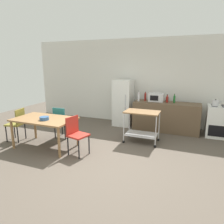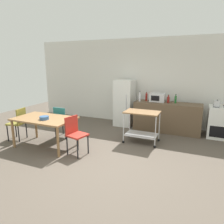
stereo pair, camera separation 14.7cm
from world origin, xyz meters
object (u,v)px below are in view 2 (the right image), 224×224
object	(u,v)px
chair_olive	(18,122)
chair_red	(75,133)
kitchen_cart	(142,122)
fruit_bowl	(44,118)
stove_oven	(219,122)
bottle_wine	(146,97)
bottle_sesame_oil	(168,99)
bottle_sparkling_water	(140,97)
microwave	(158,97)
dining_table	(45,121)
refrigerator	(124,103)
kettle	(217,103)
chair_teal	(62,120)
bottle_soda	(176,99)

from	to	relation	value
chair_olive	chair_red	size ratio (longest dim) A/B	1.00
kitchen_cart	chair_olive	bearing A→B (deg)	-159.90
chair_olive	fruit_bowl	size ratio (longest dim) A/B	4.05
stove_oven	bottle_wine	world-z (taller)	bottle_wine
chair_olive	bottle_sesame_oil	xyz separation A→B (m)	(3.63, 2.45, 0.48)
kitchen_cart	bottle_sparkling_water	size ratio (longest dim) A/B	2.79
bottle_wine	microwave	distance (m)	0.36
stove_oven	bottle_wine	size ratio (longest dim) A/B	3.21
dining_table	refrigerator	world-z (taller)	refrigerator
dining_table	refrigerator	distance (m)	2.83
kettle	fruit_bowl	bearing A→B (deg)	-147.13
chair_teal	chair_olive	size ratio (longest dim) A/B	1.00
bottle_wine	refrigerator	bearing A→B (deg)	179.53
bottle_sesame_oil	kettle	xyz separation A→B (m)	(1.33, -0.13, 0.00)
chair_red	bottle_soda	xyz separation A→B (m)	(1.90, 2.60, 0.50)
chair_olive	bottle_soda	world-z (taller)	bottle_soda
bottle_sparkling_water	kettle	world-z (taller)	bottle_sparkling_water
dining_table	kettle	bearing A→B (deg)	31.06
dining_table	fruit_bowl	xyz separation A→B (m)	(0.09, -0.11, 0.12)
chair_teal	bottle_sesame_oil	size ratio (longest dim) A/B	3.63
bottle_soda	chair_olive	bearing A→B (deg)	-147.41
bottle_sesame_oil	kettle	world-z (taller)	bottle_sesame_oil
chair_teal	refrigerator	xyz separation A→B (m)	(1.19, 1.86, 0.26)
kitchen_cart	fruit_bowl	bearing A→B (deg)	-146.96
chair_red	refrigerator	world-z (taller)	refrigerator
chair_teal	bottle_sparkling_water	size ratio (longest dim) A/B	2.73
kitchen_cart	stove_oven	bearing A→B (deg)	33.15
kitchen_cart	chair_teal	bearing A→B (deg)	-166.43
bottle_sparkling_water	kettle	bearing A→B (deg)	0.02
kitchen_cart	bottle_sparkling_water	bearing A→B (deg)	109.23
kitchen_cart	bottle_sparkling_water	xyz separation A→B (m)	(-0.40, 1.15, 0.46)
dining_table	chair_teal	bearing A→B (deg)	90.87
microwave	fruit_bowl	xyz separation A→B (m)	(-2.19, -2.67, -0.24)
bottle_wine	chair_red	bearing A→B (deg)	-110.61
dining_table	stove_oven	xyz separation A→B (m)	(4.08, 2.48, -0.22)
kitchen_cart	bottle_wine	bearing A→B (deg)	99.82
chair_olive	microwave	bearing A→B (deg)	115.73
kettle	chair_red	bearing A→B (deg)	-140.84
microwave	chair_teal	bearing A→B (deg)	-141.09
chair_olive	kitchen_cart	distance (m)	3.37
refrigerator	bottle_sparkling_water	xyz separation A→B (m)	(0.58, -0.18, 0.26)
bottle_sparkling_water	microwave	bearing A→B (deg)	18.53
chair_red	microwave	xyz separation A→B (m)	(1.35, 2.63, 0.51)
refrigerator	kitchen_cart	size ratio (longest dim) A/B	1.70
bottle_sparkling_water	bottle_sesame_oil	size ratio (longest dim) A/B	1.33
chair_olive	microwave	world-z (taller)	microwave
microwave	stove_oven	bearing A→B (deg)	-2.49
microwave	bottle_soda	distance (m)	0.55
refrigerator	bottle_sparkling_water	world-z (taller)	refrigerator
bottle_sesame_oil	bottle_soda	bearing A→B (deg)	2.61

